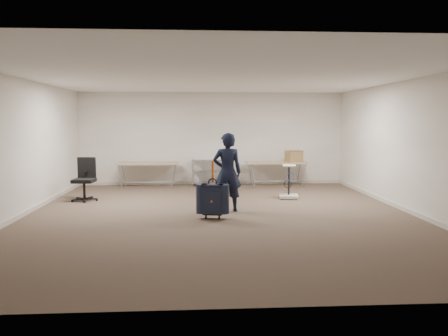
{
  "coord_description": "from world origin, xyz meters",
  "views": [
    {
      "loc": [
        -0.44,
        -8.81,
        1.93
      ],
      "look_at": [
        0.11,
        0.3,
        0.95
      ],
      "focal_mm": 35.0,
      "sensor_mm": 36.0,
      "label": 1
    }
  ],
  "objects": [
    {
      "name": "room_shell",
      "position": [
        0.0,
        1.38,
        0.05
      ],
      "size": [
        8.0,
        9.0,
        9.0
      ],
      "color": "beige",
      "rests_on": "ground"
    },
    {
      "name": "person",
      "position": [
        0.19,
        0.43,
        0.84
      ],
      "size": [
        0.63,
        0.43,
        1.69
      ],
      "primitive_type": "imported",
      "rotation": [
        0.0,
        0.0,
        3.18
      ],
      "color": "black",
      "rests_on": "ground"
    },
    {
      "name": "ground",
      "position": [
        0.0,
        0.0,
        0.0
      ],
      "size": [
        9.0,
        9.0,
        0.0
      ],
      "primitive_type": "plane",
      "color": "#45372A",
      "rests_on": "ground"
    },
    {
      "name": "folding_table_right",
      "position": [
        1.9,
        3.95,
        0.68
      ],
      "size": [
        1.8,
        0.75,
        0.73
      ],
      "color": "#97785C",
      "rests_on": "ground"
    },
    {
      "name": "cardboard_box",
      "position": [
        2.41,
        3.95,
        0.9
      ],
      "size": [
        0.54,
        0.47,
        0.34
      ],
      "primitive_type": "cube",
      "rotation": [
        0.0,
        0.0,
        0.35
      ],
      "color": "#997E47",
      "rests_on": "folding_table_right"
    },
    {
      "name": "office_chair",
      "position": [
        -3.2,
        1.9,
        0.32
      ],
      "size": [
        0.64,
        0.64,
        1.05
      ],
      "color": "black",
      "rests_on": "ground"
    },
    {
      "name": "suitcase",
      "position": [
        -0.15,
        -0.3,
        0.39
      ],
      "size": [
        0.46,
        0.32,
        1.16
      ],
      "color": "black",
      "rests_on": "ground"
    },
    {
      "name": "equipment_cart",
      "position": [
        1.84,
        1.88,
        0.22
      ],
      "size": [
        0.53,
        0.53,
        0.84
      ],
      "color": "silver",
      "rests_on": "ground"
    },
    {
      "name": "wire_shelf",
      "position": [
        0.0,
        4.2,
        0.44
      ],
      "size": [
        1.22,
        0.47,
        0.8
      ],
      "color": "#B8B9BF",
      "rests_on": "ground"
    },
    {
      "name": "folding_table_left",
      "position": [
        -1.9,
        3.95,
        0.68
      ],
      "size": [
        1.8,
        0.75,
        0.73
      ],
      "color": "#97785C",
      "rests_on": "ground"
    }
  ]
}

